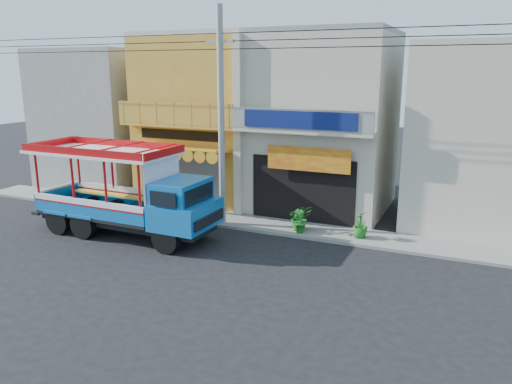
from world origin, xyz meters
TOP-DOWN VIEW (x-y plane):
  - ground at (0.00, 0.00)m, footprint 90.00×90.00m
  - sidewalk at (0.00, 4.00)m, footprint 30.00×2.00m
  - shophouse_left at (-4.00, 7.96)m, footprint 6.00×7.50m
  - shophouse_right at (2.00, 7.96)m, footprint 6.00×6.75m
  - party_pilaster at (-1.00, 4.85)m, footprint 0.35×0.30m
  - filler_building_left at (-11.00, 8.00)m, footprint 6.00×6.00m
  - filler_building_right at (9.00, 8.00)m, footprint 6.00×6.00m
  - utility_pole at (-0.85, 3.30)m, footprint 28.00×0.26m
  - songthaew_truck at (-3.40, 0.58)m, footprint 7.89×2.76m
  - green_sign at (-4.77, 4.02)m, footprint 0.70×0.51m
  - potted_plant_a at (2.33, 3.73)m, footprint 1.27×1.24m
  - potted_plant_b at (2.40, 3.43)m, footprint 0.65×0.62m
  - potted_plant_c at (4.79, 3.82)m, footprint 0.65×0.65m

SIDE VIEW (x-z plane):
  - ground at x=0.00m, z-range 0.00..0.00m
  - sidewalk at x=0.00m, z-range 0.00..0.12m
  - green_sign at x=-4.77m, z-range 0.03..1.12m
  - potted_plant_b at x=2.40m, z-range 0.12..1.06m
  - potted_plant_c at x=4.79m, z-range 0.12..1.18m
  - potted_plant_a at x=2.33m, z-range 0.12..1.19m
  - songthaew_truck at x=-3.40m, z-range -0.07..3.60m
  - filler_building_left at x=-11.00m, z-range 0.00..7.60m
  - filler_building_right at x=9.00m, z-range 0.00..7.60m
  - party_pilaster at x=-1.00m, z-range 0.00..8.00m
  - shophouse_right at x=2.00m, z-range -0.01..8.23m
  - shophouse_left at x=-4.00m, z-range -0.01..8.23m
  - utility_pole at x=-0.85m, z-range 0.53..9.53m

